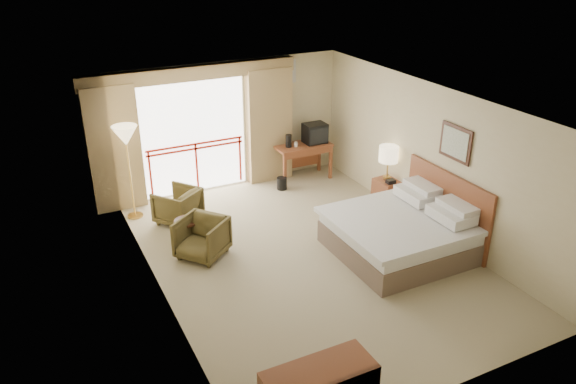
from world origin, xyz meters
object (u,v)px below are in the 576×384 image
armchair_near (203,256)px  floor_lamp (126,139)px  armchair_far (179,222)px  tv (315,133)px  wastebasket (282,183)px  table_lamp (389,155)px  bed (401,233)px  side_table (187,228)px  desk (302,151)px  nightstand (387,194)px

armchair_near → floor_lamp: bearing=160.2°
armchair_far → floor_lamp: 1.84m
tv → armchair_far: size_ratio=0.65×
wastebasket → floor_lamp: bearing=177.7°
wastebasket → table_lamp: bearing=-48.9°
bed → armchair_far: bearing=137.7°
armchair_near → side_table: bearing=153.5°
table_lamp → tv: (-0.51, 2.01, -0.10)m
floor_lamp → table_lamp: bearing=-21.6°
desk → armchair_far: bearing=-166.2°
desk → wastebasket: (-0.67, -0.37, -0.50)m
floor_lamp → tv: bearing=2.6°
bed → tv: (0.31, 3.60, 0.65)m
armchair_far → floor_lamp: bearing=-77.4°
table_lamp → armchair_near: bearing=-177.3°
armchair_far → desk: bearing=158.5°
tv → bed: bearing=-116.8°
table_lamp → side_table: size_ratio=1.38×
desk → side_table: desk is taller
desk → wastebasket: desk is taller
bed → floor_lamp: 5.25m
bed → wastebasket: bed is taller
side_table → tv: bearing=26.2°
armchair_near → side_table: size_ratio=1.58×
armchair_near → nightstand: bearing=52.8°
table_lamp → armchair_far: 4.26m
wastebasket → side_table: (-2.54, -1.42, 0.20)m
armchair_near → desk: bearing=87.0°
wastebasket → tv: bearing=17.7°
bed → desk: bed is taller
desk → side_table: 3.69m
armchair_near → table_lamp: bearing=53.6°
table_lamp → floor_lamp: size_ratio=0.36×
armchair_far → armchair_near: 1.41m
nightstand → armchair_far: 4.13m
nightstand → armchair_far: bearing=157.5°
bed → side_table: bearing=149.6°
table_lamp → wastebasket: table_lamp is taller
desk → side_table: size_ratio=2.56×
tv → armchair_near: bearing=-169.0°
wastebasket → floor_lamp: (-3.14, 0.12, 1.45)m
desk → wastebasket: 0.92m
nightstand → floor_lamp: size_ratio=0.33×
table_lamp → tv: table_lamp is taller
bed → nightstand: (0.82, 1.54, -0.07)m
table_lamp → wastebasket: (-1.49, 1.70, -0.99)m
desk → armchair_far: 3.28m
desk → armchair_near: 3.89m
armchair_far → armchair_near: armchair_near is taller
desk → tv: tv is taller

